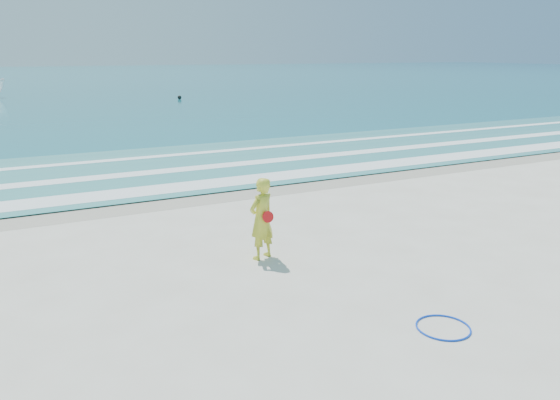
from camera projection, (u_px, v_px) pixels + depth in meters
name	position (u px, v px, depth m)	size (l,w,h in m)	color
ground	(347.00, 302.00, 10.55)	(400.00, 400.00, 0.00)	silver
wet_sand	(197.00, 196.00, 18.29)	(400.00, 2.40, 0.00)	#B2A893
ocean	(30.00, 78.00, 100.85)	(400.00, 190.00, 0.04)	#19727F
shallow	(158.00, 168.00, 22.58)	(400.00, 10.00, 0.01)	#59B7AD
foam_near	(185.00, 186.00, 19.40)	(400.00, 1.40, 0.01)	white
foam_mid	(163.00, 171.00, 21.89)	(400.00, 0.90, 0.01)	white
foam_far	(144.00, 157.00, 24.73)	(400.00, 0.60, 0.01)	white
hoop	(443.00, 327.00, 9.52)	(0.95, 0.95, 0.03)	#0B3BCC
buoy	(179.00, 97.00, 55.51)	(0.40, 0.40, 0.40)	black
woman	(262.00, 219.00, 12.54)	(0.82, 0.69, 1.93)	gold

